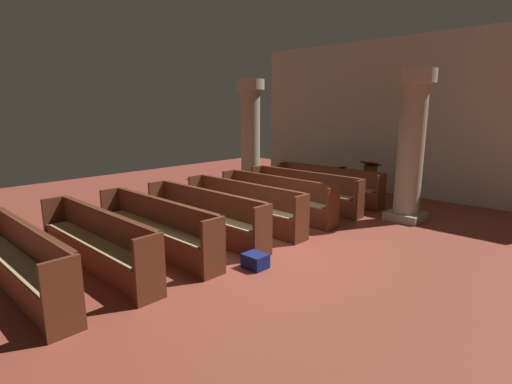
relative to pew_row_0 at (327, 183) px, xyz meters
name	(u,v)px	position (x,y,z in m)	size (l,w,h in m)	color
ground_plane	(260,243)	(1.05, -3.87, -0.49)	(19.20, 19.20, 0.00)	brown
back_wall	(403,118)	(1.05, 2.21, 1.76)	(10.00, 0.16, 4.50)	beige
pew_row_0	(327,183)	(0.00, 0.00, 0.00)	(3.24, 0.47, 0.93)	brown
pew_row_1	(303,189)	(0.00, -1.09, 0.00)	(3.24, 0.46, 0.93)	brown
pew_row_2	(276,196)	(0.00, -2.18, 0.00)	(3.24, 0.47, 0.93)	brown
pew_row_3	(243,204)	(0.00, -3.27, 0.00)	(3.24, 0.46, 0.93)	brown
pew_row_4	(204,213)	(0.00, -4.36, 0.00)	(3.24, 0.46, 0.93)	brown
pew_row_5	(156,225)	(0.00, -5.44, 0.00)	(3.24, 0.47, 0.93)	brown
pew_row_6	(96,240)	(0.00, -6.53, 0.00)	(3.24, 0.46, 0.93)	brown
pew_row_7	(19,259)	(0.00, -7.62, 0.00)	(3.24, 0.46, 0.93)	brown
pillar_aisle_side	(411,144)	(2.39, -0.38, 1.25)	(0.82, 0.82, 3.34)	#9F967E
pillar_far_side	(250,135)	(-2.34, -0.62, 1.25)	(0.82, 0.82, 3.34)	#9F967E
lectern	(370,183)	(0.75, 1.01, -0.04)	(0.48, 0.45, 1.08)	#562B1A
hymn_book	(342,168)	(0.34, 0.19, 0.45)	(0.14, 0.22, 0.03)	black
kneeler_box_navy	(255,261)	(1.79, -4.77, -0.37)	(0.37, 0.31, 0.23)	navy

